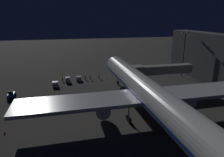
{
  "coord_description": "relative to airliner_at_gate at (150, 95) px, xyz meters",
  "views": [
    {
      "loc": [
        16.39,
        47.96,
        20.81
      ],
      "look_at": [
        3.0,
        -7.56,
        3.5
      ],
      "focal_mm": 32.44,
      "sensor_mm": 36.0,
      "label": 1
    }
  ],
  "objects": [
    {
      "name": "baggage_container_near_belt",
      "position": [
        11.97,
        -31.75,
        -4.99
      ],
      "size": [
        1.75,
        1.64,
        1.43
      ],
      "primitive_type": "cube",
      "color": "#B7BABF",
      "rests_on": "ground_plane"
    },
    {
      "name": "jet_bridge",
      "position": [
        -10.38,
        -18.07,
        0.12
      ],
      "size": [
        18.95,
        3.4,
        7.37
      ],
      "color": "#9E9E99",
      "rests_on": "ground_plane"
    },
    {
      "name": "apron_floodlight_mast",
      "position": [
        -25.5,
        -28.58,
        3.81
      ],
      "size": [
        2.9,
        0.5,
        16.21
      ],
      "color": "#59595E",
      "rests_on": "ground_plane"
    },
    {
      "name": "baggage_container_mid_row",
      "position": [
        15.66,
        -30.92,
        -4.88
      ],
      "size": [
        1.53,
        1.78,
        1.65
      ],
      "primitive_type": "cube",
      "color": "#B7BABF",
      "rests_on": "ground_plane"
    },
    {
      "name": "ground_crew_under_port_wing",
      "position": [
        9.62,
        -32.87,
        -4.73
      ],
      "size": [
        0.4,
        0.4,
        1.78
      ],
      "color": "black",
      "rests_on": "ground_plane"
    },
    {
      "name": "traffic_cone_wingtip_svc_side",
      "position": [
        28.08,
        -1.43,
        -5.43
      ],
      "size": [
        0.36,
        0.36,
        0.55
      ],
      "primitive_type": "cone",
      "color": "orange",
      "rests_on": "ground_plane"
    },
    {
      "name": "baggage_container_far_row",
      "position": [
        19.58,
        -27.13,
        -4.92
      ],
      "size": [
        1.73,
        1.62,
        1.57
      ],
      "primitive_type": "cube",
      "color": "#B7BABF",
      "rests_on": "ground_plane"
    },
    {
      "name": "traffic_cone_nose_port",
      "position": [
        -2.2,
        -30.12,
        -5.43
      ],
      "size": [
        0.36,
        0.36,
        0.55
      ],
      "primitive_type": "cone",
      "color": "orange",
      "rests_on": "ground_plane"
    },
    {
      "name": "ground_plane",
      "position": [
        -0.0,
        -12.55,
        -5.71
      ],
      "size": [
        320.0,
        320.0,
        0.0
      ],
      "primitive_type": "plane",
      "color": "#383533"
    },
    {
      "name": "ground_crew_by_belt_loader",
      "position": [
        7.96,
        -32.39,
        -4.69
      ],
      "size": [
        0.4,
        0.4,
        1.85
      ],
      "color": "black",
      "rests_on": "ground_plane"
    },
    {
      "name": "ground_crew_walking_aft",
      "position": [
        4.75,
        -32.71,
        -4.75
      ],
      "size": [
        0.4,
        0.4,
        1.74
      ],
      "color": "black",
      "rests_on": "ground_plane"
    },
    {
      "name": "ground_crew_by_tug",
      "position": [
        17.37,
        -32.73,
        -4.72
      ],
      "size": [
        0.4,
        0.4,
        1.79
      ],
      "color": "black",
      "rests_on": "ground_plane"
    },
    {
      "name": "traffic_cone_nose_starboard",
      "position": [
        2.2,
        -30.12,
        -5.43
      ],
      "size": [
        0.36,
        0.36,
        0.55
      ],
      "primitive_type": "cone",
      "color": "orange",
      "rests_on": "ground_plane"
    },
    {
      "name": "pushback_tug",
      "position": [
        30.84,
        -20.3,
        -4.93
      ],
      "size": [
        1.86,
        2.77,
        1.95
      ],
      "color": "#234C9E",
      "rests_on": "ground_plane"
    },
    {
      "name": "airliner_at_gate",
      "position": [
        0.0,
        0.0,
        0.0
      ],
      "size": [
        53.15,
        62.62,
        19.89
      ],
      "color": "silver",
      "rests_on": "ground_plane"
    }
  ]
}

